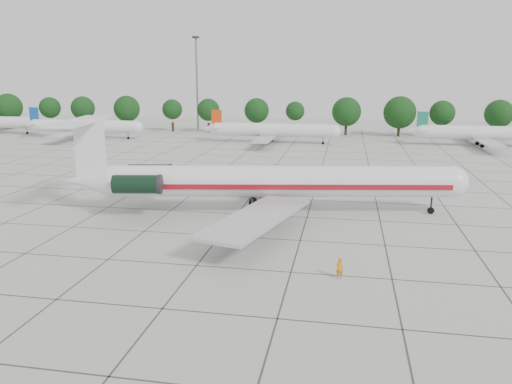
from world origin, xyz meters
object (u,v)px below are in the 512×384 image
main_airliner (259,181)px  bg_airliner_b (84,126)px  ground_crew (339,268)px  bg_airliner_c (273,130)px  bg_airliner_d (485,133)px  floodlight_mast (197,78)px

main_airliner → bg_airliner_b: (-53.88, 58.41, -0.90)m
ground_crew → bg_airliner_c: size_ratio=0.06×
main_airliner → bg_airliner_b: main_airliner is taller
main_airliner → bg_airliner_d: (39.28, 61.22, -0.90)m
main_airliner → bg_airliner_c: size_ratio=1.62×
bg_airliner_d → ground_crew: bearing=-110.8°
bg_airliner_d → floodlight_mast: (-71.63, 22.00, 11.37)m
bg_airliner_d → bg_airliner_c: bearing=-176.2°
bg_airliner_b → bg_airliner_c: (46.91, -0.23, 0.00)m
ground_crew → bg_airliner_c: 77.27m
bg_airliner_c → bg_airliner_d: bearing=3.8°
bg_airliner_d → main_airliner: bearing=-122.7°
bg_airliner_c → bg_airliner_d: size_ratio=1.00×
bg_airliner_b → bg_airliner_c: size_ratio=1.00×
main_airliner → bg_airliner_d: size_ratio=1.62×
bg_airliner_b → bg_airliner_d: bearing=1.7°
floodlight_mast → bg_airliner_d: bearing=-17.1°
bg_airliner_c → bg_airliner_d: 46.35m
bg_airliner_b → bg_airliner_c: bearing=-0.3°
bg_airliner_c → bg_airliner_d: (46.25, 3.03, 0.00)m
ground_crew → bg_airliner_b: bg_airliner_b is taller
main_airliner → floodlight_mast: size_ratio=1.79×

